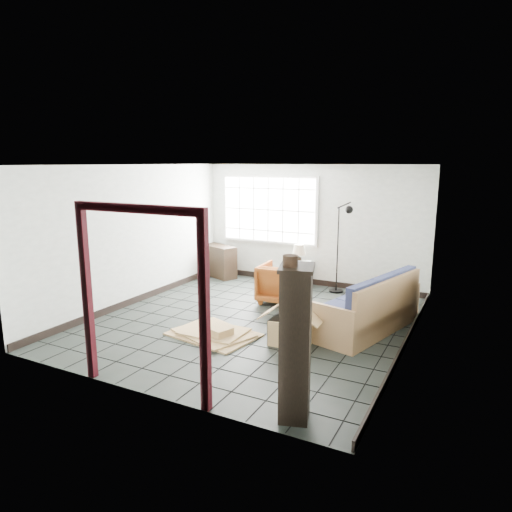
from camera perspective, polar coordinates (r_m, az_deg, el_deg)
The scene contains 15 objects.
ground at distance 7.79m, azimuth -0.44°, elevation -8.18°, with size 5.50×5.50×0.00m, color black.
room_shell at distance 7.42m, azimuth -0.36°, elevation 4.19°, with size 5.02×5.52×2.61m.
window_panel at distance 10.24m, azimuth 1.62°, elevation 5.81°, with size 2.32×0.08×1.52m.
doorway_trim at distance 5.25m, azimuth -14.30°, elevation -2.63°, with size 1.80×0.08×2.20m.
futon_sofa at distance 7.49m, azimuth 14.10°, elevation -6.62°, with size 1.34×2.25×0.94m.
armchair at distance 8.73m, azimuth 3.26°, elevation -3.16°, with size 0.80×0.75×0.82m, color maroon.
side_table at distance 9.80m, azimuth 5.71°, elevation -1.60°, with size 0.53×0.53×0.49m.
table_lamp at distance 9.73m, azimuth 5.40°, elevation 0.68°, with size 0.37×0.37×0.44m.
projector at distance 9.69m, azimuth 5.99°, elevation -0.92°, with size 0.30×0.24×0.10m.
floor_lamp at distance 9.33m, azimuth 10.75°, elevation 1.36°, with size 0.50×0.41×1.89m.
console_shelf at distance 10.72m, azimuth -4.67°, elevation -0.62°, with size 1.02×0.72×0.74m.
tall_shelf at distance 4.76m, azimuth 4.96°, elevation -10.70°, with size 0.46×0.53×1.64m.
pot at distance 4.47m, azimuth 4.31°, elevation -0.62°, with size 0.18×0.18×0.11m.
open_box at distance 6.85m, azimuth 4.41°, elevation -9.34°, with size 0.96×0.50×0.53m.
cardboard_pile at distance 7.19m, azimuth -5.24°, elevation -9.52°, with size 1.43×1.19×0.19m.
Camera 1 is at (3.41, -6.49, 2.64)m, focal length 32.00 mm.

